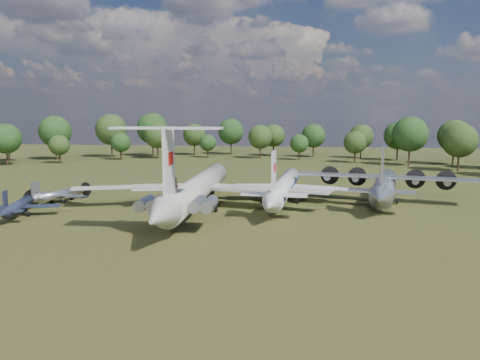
% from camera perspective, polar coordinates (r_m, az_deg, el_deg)
% --- Properties ---
extents(ground, '(300.00, 300.00, 0.00)m').
position_cam_1_polar(ground, '(78.73, -7.15, -3.13)').
color(ground, '#243D14').
rests_on(ground, ground).
extents(il62_airliner, '(43.70, 55.80, 5.33)m').
position_cam_1_polar(il62_airliner, '(75.30, -5.09, -1.54)').
color(il62_airliner, silver).
rests_on(il62_airliner, ground).
extents(tu104_jet, '(34.05, 43.96, 4.22)m').
position_cam_1_polar(tu104_jet, '(81.52, 5.39, -1.21)').
color(tu104_jet, silver).
rests_on(tu104_jet, ground).
extents(an12_transport, '(36.89, 39.70, 4.51)m').
position_cam_1_polar(an12_transport, '(84.57, 17.20, -1.11)').
color(an12_transport, '#9DA0A5').
rests_on(an12_transport, ground).
extents(small_prop_west, '(15.84, 18.78, 2.37)m').
position_cam_1_polar(small_prop_west, '(77.16, -25.41, -3.17)').
color(small_prop_west, black).
rests_on(small_prop_west, ground).
extents(small_prop_northwest, '(14.86, 17.55, 2.20)m').
position_cam_1_polar(small_prop_northwest, '(86.27, -21.24, -1.89)').
color(small_prop_northwest, '#96989D').
rests_on(small_prop_northwest, ground).
extents(person_on_il62, '(0.68, 0.46, 1.81)m').
position_cam_1_polar(person_on_il62, '(60.34, -7.84, -0.51)').
color(person_on_il62, '#8A5D46').
rests_on(person_on_il62, il62_airliner).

